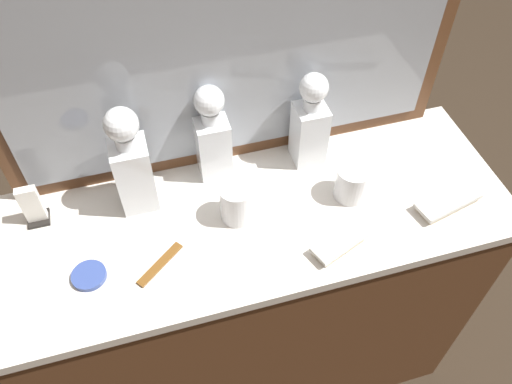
{
  "coord_description": "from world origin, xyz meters",
  "views": [
    {
      "loc": [
        -0.21,
        -0.74,
        1.87
      ],
      "look_at": [
        0.0,
        0.0,
        0.96
      ],
      "focal_mm": 36.55,
      "sensor_mm": 36.0,
      "label": 1
    }
  ],
  "objects_px": {
    "silver_brush_far_right": "(448,202)",
    "napkin_holder": "(33,208)",
    "crystal_tumbler_front": "(237,204)",
    "tortoiseshell_comb": "(160,264)",
    "crystal_decanter_front": "(133,169)",
    "silver_brush_right": "(339,244)",
    "crystal_decanter_far_right": "(310,127)",
    "crystal_tumbler_center": "(352,184)",
    "porcelain_dish": "(89,276)",
    "crystal_decanter_far_left": "(212,140)"
  },
  "relations": [
    {
      "from": "crystal_tumbler_front",
      "to": "tortoiseshell_comb",
      "type": "xyz_separation_m",
      "value": [
        -0.2,
        -0.09,
        -0.04
      ]
    },
    {
      "from": "silver_brush_right",
      "to": "napkin_holder",
      "type": "xyz_separation_m",
      "value": [
        -0.65,
        0.27,
        0.03
      ]
    },
    {
      "from": "silver_brush_far_right",
      "to": "napkin_holder",
      "type": "distance_m",
      "value": 0.98
    },
    {
      "from": "tortoiseshell_comb",
      "to": "silver_brush_far_right",
      "type": "bearing_deg",
      "value": -1.93
    },
    {
      "from": "crystal_decanter_far_right",
      "to": "crystal_tumbler_front",
      "type": "height_order",
      "value": "crystal_decanter_far_right"
    },
    {
      "from": "crystal_decanter_front",
      "to": "crystal_tumbler_front",
      "type": "bearing_deg",
      "value": -26.81
    },
    {
      "from": "silver_brush_right",
      "to": "porcelain_dish",
      "type": "bearing_deg",
      "value": 172.06
    },
    {
      "from": "crystal_tumbler_center",
      "to": "tortoiseshell_comb",
      "type": "relative_size",
      "value": 0.78
    },
    {
      "from": "crystal_tumbler_center",
      "to": "crystal_tumbler_front",
      "type": "height_order",
      "value": "crystal_tumbler_front"
    },
    {
      "from": "crystal_decanter_far_right",
      "to": "silver_brush_far_right",
      "type": "height_order",
      "value": "crystal_decanter_far_right"
    },
    {
      "from": "crystal_decanter_far_left",
      "to": "napkin_holder",
      "type": "height_order",
      "value": "crystal_decanter_far_left"
    },
    {
      "from": "crystal_decanter_far_left",
      "to": "crystal_tumbler_front",
      "type": "height_order",
      "value": "crystal_decanter_far_left"
    },
    {
      "from": "porcelain_dish",
      "to": "tortoiseshell_comb",
      "type": "height_order",
      "value": "porcelain_dish"
    },
    {
      "from": "napkin_holder",
      "to": "silver_brush_right",
      "type": "bearing_deg",
      "value": -22.45
    },
    {
      "from": "crystal_decanter_front",
      "to": "crystal_tumbler_front",
      "type": "relative_size",
      "value": 2.92
    },
    {
      "from": "crystal_tumbler_front",
      "to": "porcelain_dish",
      "type": "relative_size",
      "value": 1.31
    },
    {
      "from": "crystal_tumbler_front",
      "to": "silver_brush_right",
      "type": "height_order",
      "value": "crystal_tumbler_front"
    },
    {
      "from": "crystal_tumbler_front",
      "to": "crystal_decanter_front",
      "type": "bearing_deg",
      "value": 153.19
    },
    {
      "from": "crystal_decanter_front",
      "to": "napkin_holder",
      "type": "relative_size",
      "value": 2.63
    },
    {
      "from": "crystal_tumbler_front",
      "to": "tortoiseshell_comb",
      "type": "distance_m",
      "value": 0.22
    },
    {
      "from": "crystal_tumbler_front",
      "to": "porcelain_dish",
      "type": "xyz_separation_m",
      "value": [
        -0.35,
        -0.07,
        -0.04
      ]
    },
    {
      "from": "crystal_tumbler_center",
      "to": "silver_brush_right",
      "type": "height_order",
      "value": "crystal_tumbler_center"
    },
    {
      "from": "crystal_decanter_far_left",
      "to": "tortoiseshell_comb",
      "type": "relative_size",
      "value": 2.29
    },
    {
      "from": "crystal_decanter_front",
      "to": "tortoiseshell_comb",
      "type": "distance_m",
      "value": 0.23
    },
    {
      "from": "crystal_decanter_far_right",
      "to": "porcelain_dish",
      "type": "xyz_separation_m",
      "value": [
        -0.58,
        -0.21,
        -0.1
      ]
    },
    {
      "from": "crystal_decanter_far_right",
      "to": "silver_brush_right",
      "type": "relative_size",
      "value": 1.86
    },
    {
      "from": "silver_brush_far_right",
      "to": "napkin_holder",
      "type": "relative_size",
      "value": 1.59
    },
    {
      "from": "crystal_decanter_front",
      "to": "crystal_decanter_far_left",
      "type": "xyz_separation_m",
      "value": [
        0.2,
        0.05,
        -0.01
      ]
    },
    {
      "from": "crystal_decanter_front",
      "to": "porcelain_dish",
      "type": "height_order",
      "value": "crystal_decanter_front"
    },
    {
      "from": "silver_brush_far_right",
      "to": "silver_brush_right",
      "type": "bearing_deg",
      "value": -172.1
    },
    {
      "from": "crystal_decanter_front",
      "to": "crystal_tumbler_center",
      "type": "distance_m",
      "value": 0.52
    },
    {
      "from": "crystal_tumbler_front",
      "to": "silver_brush_right",
      "type": "xyz_separation_m",
      "value": [
        0.2,
        -0.15,
        -0.03
      ]
    },
    {
      "from": "crystal_tumbler_center",
      "to": "napkin_holder",
      "type": "distance_m",
      "value": 0.75
    },
    {
      "from": "crystal_decanter_front",
      "to": "silver_brush_far_right",
      "type": "relative_size",
      "value": 1.65
    },
    {
      "from": "porcelain_dish",
      "to": "napkin_holder",
      "type": "distance_m",
      "value": 0.22
    },
    {
      "from": "crystal_decanter_far_right",
      "to": "crystal_tumbler_center",
      "type": "height_order",
      "value": "crystal_decanter_far_right"
    },
    {
      "from": "crystal_tumbler_center",
      "to": "crystal_tumbler_front",
      "type": "distance_m",
      "value": 0.28
    },
    {
      "from": "crystal_decanter_front",
      "to": "silver_brush_right",
      "type": "height_order",
      "value": "crystal_decanter_front"
    },
    {
      "from": "porcelain_dish",
      "to": "napkin_holder",
      "type": "bearing_deg",
      "value": 117.98
    },
    {
      "from": "tortoiseshell_comb",
      "to": "crystal_decanter_far_left",
      "type": "bearing_deg",
      "value": 53.7
    },
    {
      "from": "crystal_decanter_far_left",
      "to": "crystal_tumbler_center",
      "type": "height_order",
      "value": "crystal_decanter_far_left"
    },
    {
      "from": "silver_brush_right",
      "to": "napkin_holder",
      "type": "bearing_deg",
      "value": 157.55
    },
    {
      "from": "crystal_tumbler_center",
      "to": "napkin_holder",
      "type": "relative_size",
      "value": 0.81
    },
    {
      "from": "crystal_decanter_front",
      "to": "silver_brush_far_right",
      "type": "xyz_separation_m",
      "value": [
        0.71,
        -0.22,
        -0.1
      ]
    },
    {
      "from": "crystal_decanter_front",
      "to": "silver_brush_far_right",
      "type": "distance_m",
      "value": 0.75
    },
    {
      "from": "crystal_decanter_far_left",
      "to": "porcelain_dish",
      "type": "bearing_deg",
      "value": -144.77
    },
    {
      "from": "crystal_tumbler_front",
      "to": "silver_brush_far_right",
      "type": "bearing_deg",
      "value": -12.49
    },
    {
      "from": "crystal_decanter_front",
      "to": "crystal_tumbler_center",
      "type": "height_order",
      "value": "crystal_decanter_front"
    },
    {
      "from": "napkin_holder",
      "to": "crystal_decanter_far_left",
      "type": "bearing_deg",
      "value": 5.78
    },
    {
      "from": "silver_brush_far_right",
      "to": "porcelain_dish",
      "type": "height_order",
      "value": "silver_brush_far_right"
    }
  ]
}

